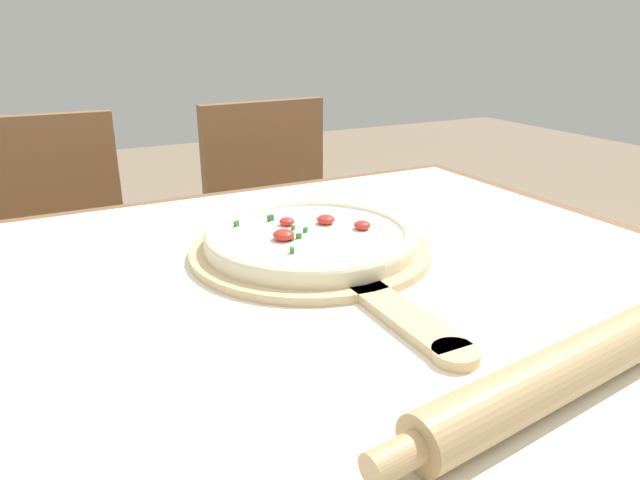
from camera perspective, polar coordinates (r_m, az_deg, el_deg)
name	(u,v)px	position (r m, az deg, el deg)	size (l,w,h in m)	color
dining_table	(304,360)	(0.80, -1.63, -11.86)	(1.21, 0.99, 0.76)	brown
towel_cloth	(303,285)	(0.74, -1.71, -4.55)	(1.13, 0.91, 0.00)	white
pizza_peel	(317,253)	(0.82, -0.32, -1.34)	(0.35, 0.53, 0.01)	#D6B784
pizza	(311,237)	(0.83, -0.94, 0.31)	(0.31, 0.31, 0.03)	beige
rolling_pin	(572,367)	(0.58, 23.88, -11.52)	(0.47, 0.09, 0.05)	tan
chair_left	(54,272)	(1.56, -25.07, -2.93)	(0.41, 0.41, 0.88)	brown
chair_right	(280,234)	(1.68, -4.01, 0.62)	(0.43, 0.43, 0.88)	brown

